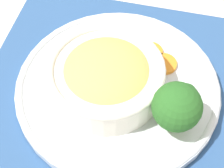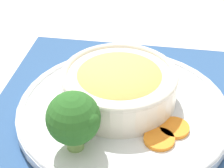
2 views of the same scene
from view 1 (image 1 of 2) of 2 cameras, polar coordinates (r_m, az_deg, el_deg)
name	(u,v)px [view 1 (image 1 of 2)]	position (r m, az deg, el deg)	size (l,w,h in m)	color
ground_plane	(118,92)	(0.61, 0.86, -1.28)	(4.00, 4.00, 0.00)	beige
placemat	(118,92)	(0.60, 0.86, -1.17)	(0.42, 0.44, 0.00)	#2D5184
plate	(118,87)	(0.59, 0.88, -0.44)	(0.32, 0.32, 0.02)	silver
bowl	(107,76)	(0.56, -0.84, 1.25)	(0.17, 0.17, 0.06)	silver
broccoli_floret	(177,107)	(0.51, 9.90, -3.43)	(0.07, 0.07, 0.09)	#759E51
carrot_slice_near	(164,64)	(0.62, 7.89, 3.07)	(0.04, 0.04, 0.01)	orange
carrot_slice_middle	(150,52)	(0.63, 5.83, 4.88)	(0.04, 0.04, 0.01)	orange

